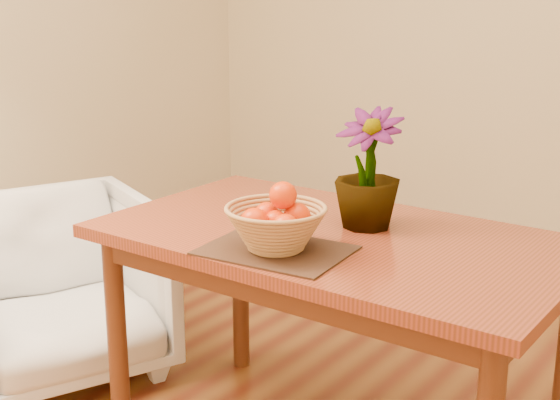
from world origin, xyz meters
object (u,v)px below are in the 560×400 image
Objects in this scene: table at (334,261)px; armchair at (57,280)px; potted_plant at (368,169)px; wicker_basket at (276,230)px.

armchair is (-1.16, -0.12, -0.28)m from table.
table is at bearing -60.49° from armchair.
wicker_basket is at bearing -111.55° from potted_plant.
table is 1.85× the size of armchair.
potted_plant is at bearing -55.70° from armchair.
wicker_basket reaches higher than armchair.
wicker_basket is 1.20m from armchair.
table is 3.86× the size of potted_plant.
potted_plant is at bearing 67.22° from table.
potted_plant reaches higher than table.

